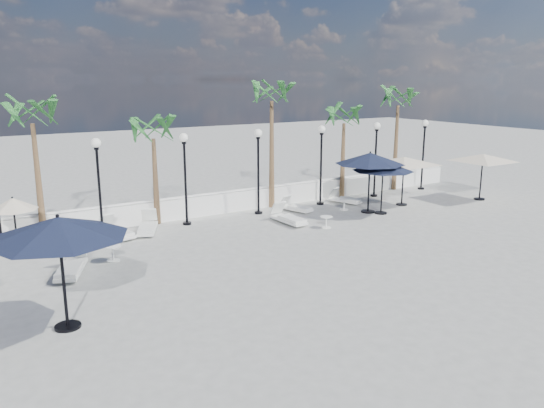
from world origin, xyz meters
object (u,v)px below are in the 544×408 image
parasol_navy_mid (383,166)px  parasol_cream_sq_a (404,157)px  lounger_4 (344,199)px  parasol_cream_small (13,205)px  lounger_2 (116,231)px  parasol_navy_left (58,228)px  lounger_3 (148,226)px  parasol_navy_right (370,159)px  lounger_5 (288,218)px  lounger_1 (71,266)px  lounger_6 (296,207)px  parasol_cream_sq_b (483,154)px

parasol_navy_mid → parasol_cream_sq_a: bearing=19.6°
lounger_4 → parasol_cream_small: bearing=159.8°
lounger_2 → parasol_navy_left: 8.09m
lounger_3 → parasol_cream_sq_a: (12.10, -1.91, 2.10)m
lounger_3 → parasol_navy_right: size_ratio=0.65×
lounger_5 → parasol_cream_small: size_ratio=0.99×
lounger_4 → lounger_5: size_ratio=0.89×
lounger_4 → parasol_navy_mid: size_ratio=0.64×
lounger_4 → parasol_cream_sq_a: 3.49m
parasol_cream_sq_a → lounger_2: bearing=171.9°
lounger_2 → parasol_navy_mid: parasol_navy_mid is taller
lounger_1 → lounger_2: lounger_1 is taller
lounger_6 → parasol_cream_sq_b: size_ratio=0.34×
parasol_cream_sq_b → lounger_5: bearing=173.1°
lounger_5 → parasol_cream_small: parasol_cream_small is taller
lounger_2 → lounger_5: 7.04m
parasol_cream_sq_b → parasol_navy_mid: bearing=175.5°
lounger_5 → lounger_4: bearing=18.1°
lounger_2 → parasol_cream_sq_b: bearing=-23.5°
parasol_navy_right → parasol_cream_sq_b: size_ratio=0.63×
parasol_navy_left → parasol_cream_sq_b: (20.80, 3.94, -0.23)m
lounger_2 → parasol_cream_small: 3.77m
lounger_4 → parasol_navy_left: (-14.43, -6.92, 2.33)m
lounger_6 → lounger_4: bearing=-15.1°
lounger_1 → parasol_navy_right: (13.31, 1.14, 2.22)m
parasol_cream_sq_a → parasol_cream_small: 16.95m
lounger_1 → parasol_navy_right: size_ratio=0.68×
parasol_cream_sq_b → lounger_4: bearing=154.9°
parasol_navy_mid → parasol_cream_sq_a: 2.16m
lounger_1 → lounger_5: (9.12, 1.45, -0.01)m
lounger_4 → lounger_6: lounger_4 is taller
lounger_4 → parasol_cream_small: (-14.70, 0.13, 1.52)m
lounger_2 → parasol_navy_left: (-3.19, -7.07, 2.30)m
parasol_cream_sq_b → parasol_cream_sq_a: bearing=164.0°
lounger_3 → parasol_cream_sq_b: 16.77m
lounger_5 → parasol_cream_small: bearing=167.4°
lounger_4 → lounger_5: 4.75m
parasol_navy_mid → parasol_cream_small: size_ratio=1.37×
lounger_2 → parasol_cream_sq_a: 13.67m
lounger_5 → parasol_cream_sq_b: 11.09m
parasol_navy_mid → parasol_cream_sq_b: size_ratio=0.55×
lounger_6 → parasol_cream_small: (-11.71, 0.25, 1.52)m
lounger_2 → lounger_3: lounger_3 is taller
lounger_4 → parasol_cream_sq_b: (6.37, -2.98, 2.11)m
lounger_3 → parasol_cream_small: bearing=-154.9°
lounger_2 → lounger_5: size_ratio=1.02×
lounger_3 → lounger_5: 5.82m
lounger_5 → parasol_cream_sq_b: (10.82, -1.30, 2.07)m
lounger_4 → lounger_6: bearing=162.6°
parasol_cream_sq_b → parasol_cream_small: size_ratio=2.48×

